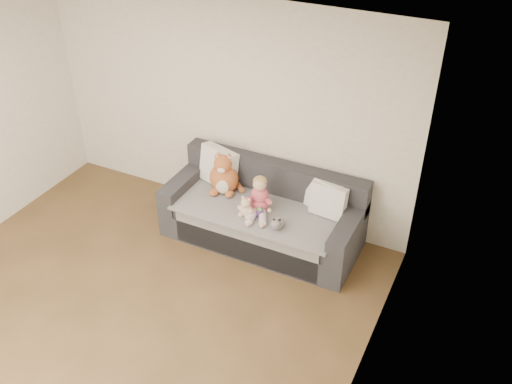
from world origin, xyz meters
TOP-DOWN VIEW (x-y plane):
  - room_shell at (0.00, 0.42)m, footprint 5.00×5.00m
  - sofa at (0.70, 2.06)m, footprint 2.20×0.94m
  - cushion_left at (0.04, 2.23)m, footprint 0.52×0.35m
  - cushion_right_back at (1.32, 2.25)m, footprint 0.44×0.31m
  - cushion_right_front at (1.40, 2.19)m, footprint 0.40×0.21m
  - toddler at (0.72, 1.91)m, footprint 0.30×0.44m
  - plush_cat at (0.17, 2.11)m, footprint 0.42×0.40m
  - teddy_bear at (0.62, 1.78)m, footprint 0.19×0.14m
  - plush_cow at (1.02, 1.72)m, footprint 0.14×0.21m
  - sippy_cup at (0.76, 1.83)m, footprint 0.11×0.09m

SIDE VIEW (x-z plane):
  - sofa at x=0.70m, z-range -0.12..0.73m
  - sippy_cup at x=0.76m, z-range 0.48..0.60m
  - plush_cow at x=1.02m, z-range 0.46..0.63m
  - teddy_bear at x=0.62m, z-range 0.45..0.69m
  - cushion_right_front at x=1.40m, z-range 0.47..0.84m
  - toddler at x=0.72m, z-range 0.44..0.87m
  - cushion_right_back at x=1.32m, z-range 0.47..0.84m
  - plush_cat at x=0.17m, z-range 0.40..0.92m
  - cushion_left at x=0.04m, z-range 0.46..0.92m
  - room_shell at x=0.00m, z-range -1.20..3.80m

